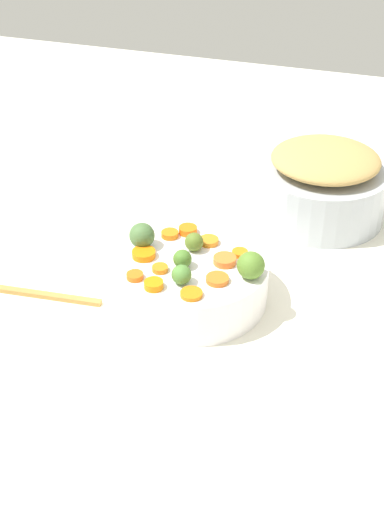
% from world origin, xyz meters
% --- Properties ---
extents(tabletop, '(2.40, 2.40, 0.02)m').
position_xyz_m(tabletop, '(0.00, 0.00, 0.01)').
color(tabletop, white).
rests_on(tabletop, ground).
extents(serving_bowl_carrots, '(0.25, 0.25, 0.07)m').
position_xyz_m(serving_bowl_carrots, '(-0.02, -0.01, 0.06)').
color(serving_bowl_carrots, white).
rests_on(serving_bowl_carrots, tabletop).
extents(metal_pot, '(0.25, 0.25, 0.10)m').
position_xyz_m(metal_pot, '(-0.17, -0.35, 0.07)').
color(metal_pot, '#B0B8C3').
rests_on(metal_pot, tabletop).
extents(stuffing_mound, '(0.21, 0.21, 0.04)m').
position_xyz_m(stuffing_mound, '(-0.17, -0.35, 0.14)').
color(stuffing_mound, tan).
rests_on(stuffing_mound, metal_pot).
extents(carrot_slice_0, '(0.03, 0.03, 0.01)m').
position_xyz_m(carrot_slice_0, '(0.02, 0.03, 0.10)').
color(carrot_slice_0, orange).
rests_on(carrot_slice_0, serving_bowl_carrots).
extents(carrot_slice_1, '(0.04, 0.04, 0.01)m').
position_xyz_m(carrot_slice_1, '(-0.09, -0.05, 0.10)').
color(carrot_slice_1, orange).
rests_on(carrot_slice_1, serving_bowl_carrots).
extents(carrot_slice_2, '(0.04, 0.04, 0.01)m').
position_xyz_m(carrot_slice_2, '(0.04, -0.07, 0.10)').
color(carrot_slice_2, orange).
rests_on(carrot_slice_2, serving_bowl_carrots).
extents(carrot_slice_3, '(0.04, 0.04, 0.01)m').
position_xyz_m(carrot_slice_3, '(0.01, 0.07, 0.10)').
color(carrot_slice_3, orange).
rests_on(carrot_slice_3, serving_bowl_carrots).
extents(carrot_slice_4, '(0.04, 0.04, 0.01)m').
position_xyz_m(carrot_slice_4, '(-0.07, 0.03, 0.10)').
color(carrot_slice_4, orange).
rests_on(carrot_slice_4, serving_bowl_carrots).
extents(carrot_slice_5, '(0.05, 0.05, 0.01)m').
position_xyz_m(carrot_slice_5, '(-0.07, -0.02, 0.10)').
color(carrot_slice_5, orange).
rests_on(carrot_slice_5, serving_bowl_carrots).
extents(carrot_slice_6, '(0.04, 0.04, 0.01)m').
position_xyz_m(carrot_slice_6, '(0.01, -0.09, 0.10)').
color(carrot_slice_6, orange).
rests_on(carrot_slice_6, serving_bowl_carrots).
extents(carrot_slice_7, '(0.04, 0.04, 0.01)m').
position_xyz_m(carrot_slice_7, '(0.05, 0.06, 0.10)').
color(carrot_slice_7, orange).
rests_on(carrot_slice_7, serving_bowl_carrots).
extents(carrot_slice_8, '(0.05, 0.05, 0.01)m').
position_xyz_m(carrot_slice_8, '(-0.05, 0.07, 0.10)').
color(carrot_slice_8, orange).
rests_on(carrot_slice_8, serving_bowl_carrots).
extents(carrot_slice_9, '(0.05, 0.05, 0.01)m').
position_xyz_m(carrot_slice_9, '(-0.03, -0.07, 0.10)').
color(carrot_slice_9, orange).
rests_on(carrot_slice_9, serving_bowl_carrots).
extents(carrot_slice_10, '(0.05, 0.05, 0.01)m').
position_xyz_m(carrot_slice_10, '(0.06, 0.00, 0.10)').
color(carrot_slice_10, orange).
rests_on(carrot_slice_10, serving_bowl_carrots).
extents(brussels_sprout_0, '(0.04, 0.04, 0.04)m').
position_xyz_m(brussels_sprout_0, '(-0.12, -0.00, 0.12)').
color(brussels_sprout_0, '#57802C').
rests_on(brussels_sprout_0, serving_bowl_carrots).
extents(brussels_sprout_1, '(0.03, 0.03, 0.03)m').
position_xyz_m(brussels_sprout_1, '(-0.02, 0.05, 0.11)').
color(brussels_sprout_1, '#4F8337').
rests_on(brussels_sprout_1, serving_bowl_carrots).
extents(brussels_sprout_2, '(0.04, 0.04, 0.04)m').
position_xyz_m(brussels_sprout_2, '(0.07, -0.03, 0.12)').
color(brussels_sprout_2, '#4A6E3C').
rests_on(brussels_sprout_2, serving_bowl_carrots).
extents(brussels_sprout_3, '(0.03, 0.03, 0.03)m').
position_xyz_m(brussels_sprout_3, '(-0.01, -0.04, 0.11)').
color(brussels_sprout_3, '#577126').
rests_on(brussels_sprout_3, serving_bowl_carrots).
extents(brussels_sprout_4, '(0.03, 0.03, 0.03)m').
position_xyz_m(brussels_sprout_4, '(-0.01, 0.01, 0.11)').
color(brussels_sprout_4, '#48772A').
rests_on(brussels_sprout_4, serving_bowl_carrots).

